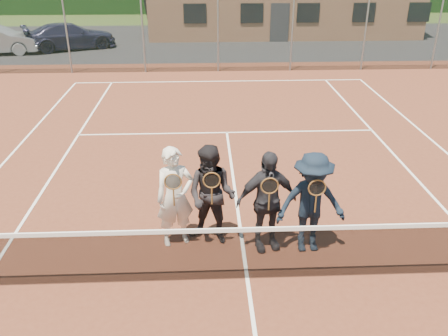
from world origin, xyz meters
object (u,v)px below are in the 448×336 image
Objects in this scene: player_a at (175,197)px; player_d at (311,203)px; player_c at (266,201)px; car_c at (70,36)px; player_b at (212,196)px; tennis_net at (248,251)px.

player_a and player_d have the same top height.
player_c is (1.53, -0.21, -0.00)m from player_a.
car_c is 2.45× the size of player_b.
player_b reaches higher than tennis_net.
player_a and player_c have the same top height.
player_a is at bearing 172.21° from player_d.
player_a is 0.62m from player_b.
player_c is 0.74m from player_d.
player_c reaches higher than car_c.
player_b is 1.00× the size of player_c.
car_c is 19.60m from player_d.
player_b and player_d have the same top height.
car_c is 18.65m from player_b.
player_a is at bearing 175.64° from car_c.
player_a is 1.00× the size of player_b.
tennis_net is 6.49× the size of player_b.
player_b is (-0.53, 1.10, 0.38)m from tennis_net.
car_c is at bearing 113.35° from player_c.
player_b is 1.00× the size of player_d.
player_c is at bearing 172.43° from player_d.
player_a reaches higher than car_c.
car_c is 18.46m from player_a.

